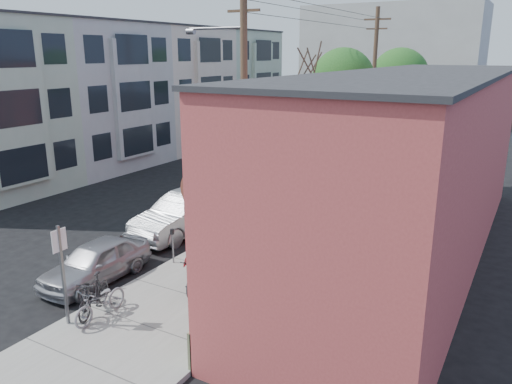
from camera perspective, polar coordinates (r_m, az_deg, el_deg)
The scene contains 27 objects.
ground at distance 19.52m, azimuth -13.93°, elevation -6.56°, with size 120.00×120.00×0.00m, color black.
sidewalk at distance 26.35m, azimuth 9.79°, elevation -0.33°, with size 4.50×58.00×0.15m, color gray.
cafe_building at distance 18.70m, azimuth 17.49°, elevation 2.80°, with size 6.60×20.20×6.61m.
apartment_row at distance 36.55m, azimuth -12.89°, elevation 10.99°, with size 6.30×32.00×9.00m.
end_cap_building at distance 56.85m, azimuth 15.18°, elevation 13.89°, with size 18.00×8.00×12.00m, color #ABACA6.
sign_post at distance 14.15m, azimuth -21.28°, elevation -7.88°, with size 0.07×0.45×2.80m.
parking_meter_near at distance 17.52m, azimuth -9.52°, elevation -5.45°, with size 0.14×0.14×1.24m.
parking_meter_far at distance 26.31m, azimuth 5.34°, elevation 1.85°, with size 0.14×0.14×1.24m.
utility_pole_near at distance 20.05m, azimuth -1.51°, elevation 10.44°, with size 3.57×0.28×10.00m.
utility_pole_far at distance 35.75m, azimuth 13.28°, elevation 12.23°, with size 1.80×0.28×10.00m.
tree_bare at distance 24.68m, azimuth 5.57°, elevation 5.95°, with size 0.24×0.24×5.90m.
tree_leafy_mid at distance 28.99m, azimuth 9.88°, elevation 12.49°, with size 3.51×3.51×7.37m.
tree_leafy_far at distance 40.98m, azimuth 16.07°, elevation 12.51°, with size 4.41×4.41×7.47m.
patio_chair_a at distance 14.95m, azimuth -0.01°, elevation -10.71°, with size 0.50×0.50×0.88m, color #113F18, non-canonical shape.
patio_chair_b at distance 13.20m, azimuth -5.47°, elevation -14.60°, with size 0.50×0.50×0.88m, color #113F18, non-canonical shape.
patron_grey at distance 14.36m, azimuth -4.97°, elevation -9.93°, with size 0.65×0.43×1.78m, color slate.
patron_green at distance 14.46m, azimuth -3.13°, elevation -9.85°, with size 0.83×0.65×1.72m, color #348337.
cyclist at distance 15.59m, azimuth -6.73°, elevation -7.90°, with size 1.13×0.65×1.76m, color maroon.
cyclist_bike at distance 15.72m, azimuth -6.69°, elevation -9.03°, with size 0.72×2.05×1.08m, color black.
parked_bike_a at distance 14.94m, azimuth -18.07°, elevation -11.10°, with size 0.51×1.82×1.10m, color black.
parked_bike_b at distance 14.63m, azimuth -17.34°, elevation -11.90°, with size 0.64×1.85×0.97m, color slate.
car_0 at distance 17.15m, azimuth -17.83°, elevation -7.59°, with size 1.60×3.98×1.36m, color #A1A1A8.
car_1 at distance 20.69m, azimuth -8.15°, elevation -2.51°, with size 1.77×5.06×1.67m, color #A1A4A8.
car_2 at distance 25.14m, azimuth 0.29°, elevation 0.79°, with size 2.19×5.38×1.56m, color black.
car_3 at distance 30.27m, azimuth 4.66°, elevation 3.11°, with size 2.25×4.89×1.36m, color #A6A8AE.
car_4 at distance 34.52m, azimuth 8.97°, elevation 4.48°, with size 1.38×3.97×1.31m, color #ABAEB3.
bus at distance 42.73m, azimuth 8.15°, elevation 7.90°, with size 2.65×11.33×3.16m, color silver.
Camera 1 is at (12.75, -12.89, 7.23)m, focal length 35.00 mm.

